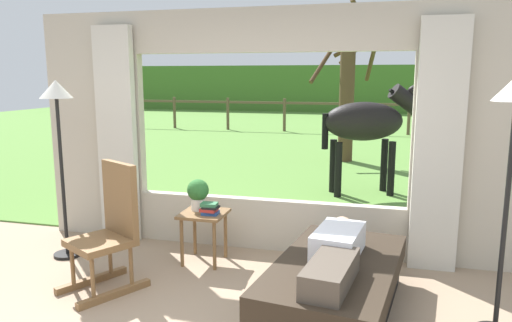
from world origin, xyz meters
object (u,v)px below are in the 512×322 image
(horse, at_px, (369,122))
(pasture_tree, at_px, (348,89))
(reclining_person, at_px, (336,252))
(side_table, at_px, (204,221))
(recliner_sofa, at_px, (335,286))
(floor_lamp_left, at_px, (58,116))
(potted_plant, at_px, (198,193))
(rocking_chair, at_px, (111,228))
(book_stack, at_px, (210,209))

(horse, distance_m, pasture_tree, 3.03)
(reclining_person, height_order, side_table, reclining_person)
(recliner_sofa, height_order, side_table, side_table)
(floor_lamp_left, distance_m, pasture_tree, 6.86)
(recliner_sofa, bearing_deg, side_table, 160.65)
(recliner_sofa, distance_m, side_table, 1.57)
(floor_lamp_left, xyz_separation_m, pasture_tree, (2.40, 6.43, 0.11))
(pasture_tree, bearing_deg, potted_plant, -99.47)
(potted_plant, height_order, floor_lamp_left, floor_lamp_left)
(horse, bearing_deg, side_table, -44.53)
(horse, height_order, pasture_tree, pasture_tree)
(rocking_chair, height_order, horse, horse)
(book_stack, distance_m, pasture_tree, 6.41)
(reclining_person, distance_m, potted_plant, 1.69)
(rocking_chair, relative_size, book_stack, 6.23)
(reclining_person, height_order, pasture_tree, pasture_tree)
(recliner_sofa, distance_m, potted_plant, 1.72)
(reclining_person, relative_size, side_table, 2.76)
(rocking_chair, height_order, side_table, rocking_chair)
(side_table, relative_size, potted_plant, 1.63)
(side_table, relative_size, floor_lamp_left, 0.28)
(reclining_person, distance_m, floor_lamp_left, 3.04)
(recliner_sofa, xyz_separation_m, rocking_chair, (-1.97, -0.04, 0.33))
(book_stack, bearing_deg, pasture_tree, 82.20)
(rocking_chair, distance_m, potted_plant, 0.97)
(reclining_person, bearing_deg, floor_lamp_left, 176.93)
(pasture_tree, bearing_deg, floor_lamp_left, -110.46)
(side_table, height_order, potted_plant, potted_plant)
(side_table, relative_size, pasture_tree, 0.16)
(book_stack, xyz_separation_m, floor_lamp_left, (-1.54, -0.15, 0.90))
(recliner_sofa, xyz_separation_m, horse, (0.11, 3.98, 0.94))
(side_table, distance_m, pasture_tree, 6.40)
(pasture_tree, bearing_deg, recliner_sofa, -86.40)
(floor_lamp_left, bearing_deg, potted_plant, 11.18)
(reclining_person, height_order, book_stack, reclining_person)
(rocking_chair, height_order, book_stack, rocking_chair)
(recliner_sofa, height_order, book_stack, book_stack)
(rocking_chair, relative_size, side_table, 2.15)
(reclining_person, distance_m, rocking_chair, 1.97)
(book_stack, bearing_deg, potted_plant, 145.01)
(side_table, bearing_deg, recliner_sofa, -27.31)
(side_table, height_order, horse, horse)
(floor_lamp_left, xyz_separation_m, horse, (2.94, 3.48, -0.32))
(rocking_chair, distance_m, pasture_tree, 7.22)
(recliner_sofa, xyz_separation_m, book_stack, (-1.30, 0.66, 0.36))
(potted_plant, distance_m, book_stack, 0.24)
(recliner_sofa, relative_size, rocking_chair, 1.61)
(reclining_person, bearing_deg, side_table, 159.05)
(reclining_person, relative_size, potted_plant, 4.49)
(potted_plant, xyz_separation_m, pasture_tree, (1.03, 6.16, 0.88))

